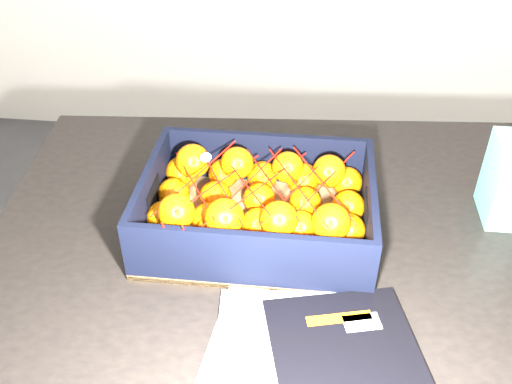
# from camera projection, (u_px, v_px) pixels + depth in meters

# --- Properties ---
(table) EXTENTS (1.26, 0.89, 0.75)m
(table) POSITION_uv_depth(u_px,v_px,m) (313.00, 266.00, 1.13)
(table) COLOR black
(table) RESTS_ON ground
(magazine_stack) EXTENTS (0.36, 0.38, 0.02)m
(magazine_stack) POSITION_uv_depth(u_px,v_px,m) (305.00, 367.00, 0.81)
(magazine_stack) COLOR beige
(magazine_stack) RESTS_ON table
(produce_crate) EXTENTS (0.40, 0.30, 0.12)m
(produce_crate) POSITION_uv_depth(u_px,v_px,m) (258.00, 215.00, 1.04)
(produce_crate) COLOR olive
(produce_crate) RESTS_ON table
(clementine_heap) EXTENTS (0.39, 0.28, 0.11)m
(clementine_heap) POSITION_uv_depth(u_px,v_px,m) (257.00, 206.00, 1.03)
(clementine_heap) COLOR #DC6404
(clementine_heap) RESTS_ON produce_crate
(mesh_net) EXTENTS (0.34, 0.27, 0.09)m
(mesh_net) POSITION_uv_depth(u_px,v_px,m) (252.00, 187.00, 0.99)
(mesh_net) COLOR red
(mesh_net) RESTS_ON clementine_heap
(retail_carton) EXTENTS (0.07, 0.11, 0.16)m
(retail_carton) POSITION_uv_depth(u_px,v_px,m) (509.00, 180.00, 1.05)
(retail_carton) COLOR silver
(retail_carton) RESTS_ON table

